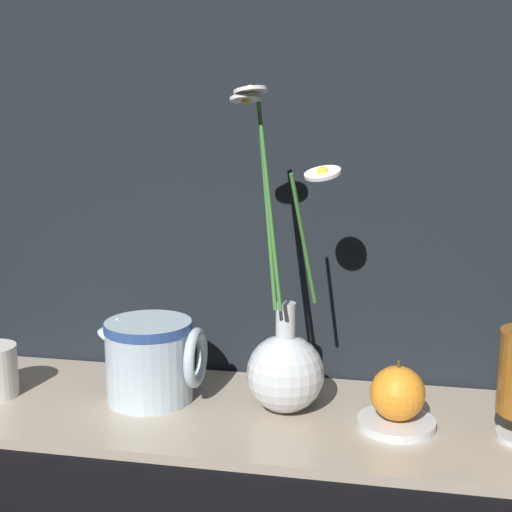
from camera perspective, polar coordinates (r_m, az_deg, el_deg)
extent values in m
plane|color=black|center=(0.93, -0.93, -12.96)|extent=(6.00, 6.00, 0.00)
cube|color=tan|center=(0.93, -0.94, -12.62)|extent=(0.81, 0.27, 0.01)
sphere|color=silver|center=(0.91, 2.36, -9.36)|extent=(0.10, 0.10, 0.10)
cylinder|color=silver|center=(0.89, 2.39, -5.47)|extent=(0.03, 0.03, 0.05)
cylinder|color=#3D7A33|center=(0.85, 3.83, 1.24)|extent=(0.03, 0.05, 0.16)
cylinder|color=white|center=(0.82, 5.35, 6.61)|extent=(0.06, 0.06, 0.02)
sphere|color=yellow|center=(0.82, 5.35, 6.61)|extent=(0.01, 0.01, 0.01)
cylinder|color=#3D7A33|center=(0.84, 1.05, 4.36)|extent=(0.04, 0.04, 0.25)
cylinder|color=white|center=(0.82, -0.44, 13.08)|extent=(0.05, 0.05, 0.01)
sphere|color=yellow|center=(0.82, -0.44, 13.08)|extent=(0.01, 0.01, 0.01)
cylinder|color=#3D7A33|center=(0.84, 0.85, 4.12)|extent=(0.04, 0.05, 0.25)
cylinder|color=white|center=(0.83, -0.83, 12.50)|extent=(0.05, 0.05, 0.01)
sphere|color=yellow|center=(0.83, -0.83, 12.50)|extent=(0.01, 0.01, 0.01)
cylinder|color=silver|center=(0.95, -8.54, -8.28)|extent=(0.11, 0.11, 0.11)
cylinder|color=#2D4C93|center=(0.93, -8.62, -5.55)|extent=(0.11, 0.11, 0.01)
torus|color=silver|center=(0.93, -4.84, -8.10)|extent=(0.01, 0.08, 0.08)
cone|color=silver|center=(0.95, -11.33, -5.57)|extent=(0.04, 0.03, 0.04)
cylinder|color=silver|center=(0.90, 11.16, -12.96)|extent=(0.09, 0.09, 0.01)
sphere|color=orange|center=(0.88, 11.26, -10.72)|extent=(0.07, 0.07, 0.07)
cylinder|color=#4C3819|center=(0.87, 11.36, -8.46)|extent=(0.00, 0.00, 0.01)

